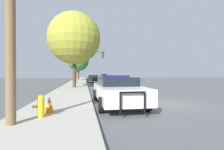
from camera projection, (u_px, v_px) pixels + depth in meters
name	position (u px, v px, depth m)	size (l,w,h in m)	color
ground_plane	(163.00, 104.00, 9.03)	(110.00, 110.00, 0.00)	#565659
sidewalk_left	(61.00, 106.00, 8.21)	(3.00, 110.00, 0.13)	#ADA89E
police_car	(117.00, 90.00, 8.80)	(2.19, 5.41, 1.49)	white
fire_hydrant	(41.00, 106.00, 5.78)	(0.53, 0.23, 0.74)	gold
traffic_light	(88.00, 60.00, 25.72)	(4.22, 0.35, 4.84)	#424247
car_background_midblock	(93.00, 79.00, 29.43)	(2.01, 4.66, 1.33)	black
car_background_distant	(104.00, 76.00, 51.73)	(2.12, 4.41, 1.41)	#333856
tree_sidewalk_near	(74.00, 38.00, 18.29)	(5.49, 5.49, 7.91)	#4C3823
tree_sidewalk_far	(78.00, 61.00, 39.70)	(4.79, 4.79, 6.77)	brown
traffic_cone	(49.00, 104.00, 6.52)	(0.35, 0.35, 0.61)	orange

